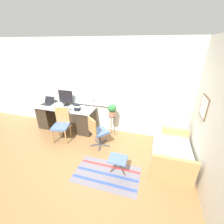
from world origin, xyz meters
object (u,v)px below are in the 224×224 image
object	(u,v)px
laptop	(48,103)
monitor	(66,98)
couch_loveseat	(169,153)
folding_stool	(118,160)
plant_stand	(112,119)
mouse	(70,109)
desk_lamp	(90,98)
office_chair_swivel	(97,131)
book_stack	(77,107)
desk_chair_wooden	(61,124)
keyboard	(62,108)
potted_plant	(112,110)

from	to	relation	value
laptop	monitor	distance (m)	0.67
couch_loveseat	folding_stool	size ratio (longest dim) A/B	2.91
plant_stand	mouse	bearing A→B (deg)	-171.06
desk_lamp	office_chair_swivel	size ratio (longest dim) A/B	0.53
monitor	office_chair_swivel	xyz separation A→B (m)	(1.30, -0.70, -0.56)
desk_lamp	folding_stool	size ratio (longest dim) A/B	1.08
couch_loveseat	plant_stand	distance (m)	1.75
laptop	couch_loveseat	size ratio (longest dim) A/B	0.28
office_chair_swivel	book_stack	bearing A→B (deg)	10.01
desk_chair_wooden	folding_stool	distance (m)	2.03
book_stack	monitor	bearing A→B (deg)	152.61
laptop	plant_stand	size ratio (longest dim) A/B	0.52
desk_chair_wooden	folding_stool	size ratio (longest dim) A/B	2.18
monitor	mouse	distance (m)	0.48
office_chair_swivel	monitor	bearing A→B (deg)	10.65
folding_stool	keyboard	bearing A→B (deg)	149.10
keyboard	desk_chair_wooden	world-z (taller)	desk_chair_wooden
desk_lamp	desk_chair_wooden	world-z (taller)	desk_lamp
couch_loveseat	potted_plant	bearing A→B (deg)	65.11
laptop	mouse	xyz separation A→B (m)	(0.94, -0.22, -0.03)
book_stack	desk_lamp	bearing A→B (deg)	37.64
desk_lamp	couch_loveseat	size ratio (longest dim) A/B	0.37
couch_loveseat	mouse	bearing A→B (deg)	79.16
keyboard	plant_stand	distance (m)	1.53
book_stack	desk_chair_wooden	bearing A→B (deg)	-128.61
keyboard	folding_stool	size ratio (longest dim) A/B	0.95
couch_loveseat	plant_stand	size ratio (longest dim) A/B	1.88
monitor	desk_chair_wooden	bearing A→B (deg)	-73.10
office_chair_swivel	mouse	bearing A→B (deg)	16.84
laptop	folding_stool	world-z (taller)	laptop
laptop	potted_plant	bearing A→B (deg)	-0.84
desk_lamp	folding_stool	xyz separation A→B (m)	(1.22, -1.46, -0.72)
plant_stand	potted_plant	distance (m)	0.30
desk_chair_wooden	office_chair_swivel	world-z (taller)	desk_chair_wooden
couch_loveseat	plant_stand	bearing A→B (deg)	65.11
plant_stand	folding_stool	distance (m)	1.50
potted_plant	book_stack	bearing A→B (deg)	-170.43
laptop	desk_lamp	xyz separation A→B (m)	(1.48, 0.04, 0.28)
office_chair_swivel	desk_lamp	bearing A→B (deg)	-16.44
mouse	plant_stand	world-z (taller)	mouse
laptop	book_stack	size ratio (longest dim) A/B	1.59
desk_chair_wooden	office_chair_swivel	size ratio (longest dim) A/B	1.06
laptop	desk_chair_wooden	world-z (taller)	laptop
monitor	desk_lamp	xyz separation A→B (m)	(0.84, -0.03, 0.08)
couch_loveseat	plant_stand	xyz separation A→B (m)	(-1.57, 0.73, 0.27)
laptop	monitor	world-z (taller)	monitor
monitor	laptop	bearing A→B (deg)	-173.68
book_stack	desk_chair_wooden	distance (m)	0.64
folding_stool	desk_lamp	bearing A→B (deg)	129.87
monitor	book_stack	world-z (taller)	monitor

